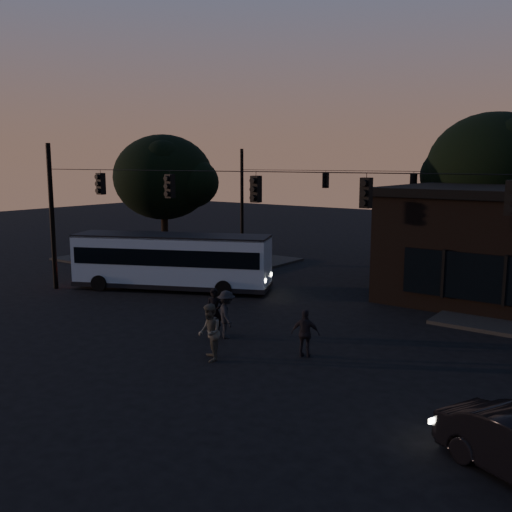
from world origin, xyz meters
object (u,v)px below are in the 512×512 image
Objects in this scene: pedestrian_b at (210,332)px; pedestrian_c at (305,333)px; bus at (172,259)px; pedestrian_d at (226,314)px; pedestrian_a at (214,312)px.

pedestrian_c is at bearing 86.73° from pedestrian_b.
bus is 12.08m from pedestrian_c.
pedestrian_d is at bearing -57.24° from bus.
pedestrian_b is 1.06× the size of pedestrian_d.
bus is at bearing 8.09° from pedestrian_d.
bus reaches higher than pedestrian_c.
pedestrian_d is at bearing 160.83° from pedestrian_b.
pedestrian_d is (7.52, -4.78, -0.71)m from bus.
bus is at bearing -44.47° from pedestrian_c.
pedestrian_a is 4.14m from pedestrian_c.
pedestrian_b is (1.74, -2.30, 0.06)m from pedestrian_a.
pedestrian_d reaches higher than pedestrian_c.
pedestrian_a is at bearing -22.46° from pedestrian_c.
pedestrian_c is at bearing -32.01° from pedestrian_a.
pedestrian_a is at bearing -59.29° from bus.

